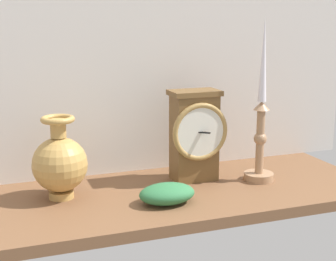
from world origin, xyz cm
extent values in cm
cube|color=brown|center=(0.00, 0.00, -1.20)|extent=(100.00, 36.00, 2.40)
cube|color=silver|center=(0.00, 18.50, 32.50)|extent=(120.00, 2.00, 65.00)
cube|color=brown|center=(10.68, 5.99, 10.21)|extent=(10.29, 6.52, 20.42)
cube|color=brown|center=(10.68, 5.99, 21.02)|extent=(11.53, 7.30, 1.20)
torus|color=#A88247|center=(10.68, 2.33, 12.48)|extent=(13.60, 1.24, 13.60)
cylinder|color=silver|center=(10.68, 2.23, 12.48)|extent=(11.38, 0.40, 11.38)
cube|color=black|center=(10.68, 1.93, 12.48)|extent=(3.79, 3.13, 0.30)
cylinder|color=#A67D5A|center=(25.04, 0.43, 0.90)|extent=(7.07, 7.07, 1.80)
cylinder|color=#A67D5A|center=(25.04, 0.43, 9.46)|extent=(1.93, 1.93, 15.32)
sphere|color=#A67D5A|center=(25.04, 0.43, 10.23)|extent=(3.08, 3.08, 3.08)
cone|color=#A67D5A|center=(25.04, 0.43, 18.12)|extent=(3.82, 3.82, 2.00)
cone|color=white|center=(25.04, 0.43, 28.84)|extent=(1.99, 1.99, 19.42)
cylinder|color=tan|center=(-21.19, 3.91, 0.80)|extent=(5.33, 5.33, 1.60)
sphere|color=tan|center=(-21.19, 3.91, 7.52)|extent=(11.84, 11.84, 11.84)
cylinder|color=tan|center=(-21.19, 3.91, 15.40)|extent=(3.32, 3.32, 3.91)
torus|color=tan|center=(-21.19, 3.91, 17.35)|extent=(7.14, 7.14, 1.29)
ellipsoid|color=#2F7242|center=(-0.81, -6.90, 2.12)|extent=(11.97, 8.38, 4.24)
camera|label=1|loc=(-34.67, -100.63, 38.32)|focal=53.81mm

